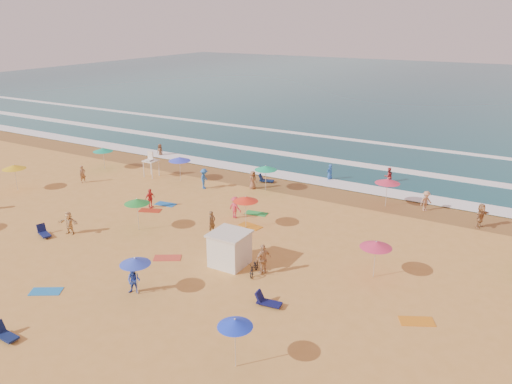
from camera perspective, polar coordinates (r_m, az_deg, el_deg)
The scene contains 12 objects.
ground at distance 35.32m, azimuth -6.78°, elevation -4.75°, with size 220.00×220.00×0.00m, color gold.
ocean at distance 112.32m, azimuth 19.98°, elevation 10.94°, with size 220.00×140.00×0.18m, color #0C4756.
wet_sand at distance 45.23m, azimuth 2.62°, elevation 0.87°, with size 220.00×220.00×0.00m, color olive.
surf_foam at distance 52.86m, azimuth 7.04°, elevation 3.61°, with size 200.00×18.70×0.05m.
cabana at distance 30.55m, azimuth -3.02°, elevation -6.58°, with size 2.00×2.00×2.00m, color white.
cabana_roof at distance 30.10m, azimuth -3.06°, elevation -4.77°, with size 2.20×2.20×0.12m, color silver.
bicycle at distance 29.70m, azimuth -0.20°, elevation -8.60°, with size 0.57×1.64×0.86m, color black.
lifeguard_stand at distance 48.19m, azimuth -11.89°, elevation 2.94°, with size 1.20×1.20×2.10m, color white, non-canonical shape.
beach_umbrellas at distance 36.00m, azimuth -7.81°, elevation -0.70°, with size 51.25×30.87×0.62m.
loungers at distance 29.30m, azimuth 3.73°, elevation -9.63°, with size 56.54×27.54×0.34m.
towels at distance 32.47m, azimuth -6.70°, elevation -6.98°, with size 38.87×21.14×0.03m.
beachgoers at distance 38.72m, azimuth -4.38°, elevation -1.13°, with size 36.36×29.81×2.12m.
Camera 1 is at (19.54, -25.67, 14.39)m, focal length 35.00 mm.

